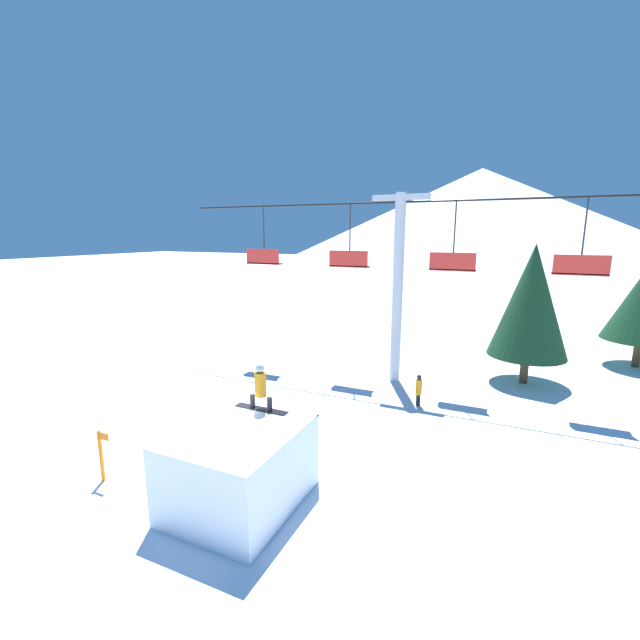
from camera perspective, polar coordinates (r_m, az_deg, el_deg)
The scene contains 8 objects.
ground_plane at distance 12.81m, azimuth -14.46°, elevation -19.50°, with size 220.00×220.00×0.00m, color white.
mountain_ridge at distance 86.18m, azimuth 20.45°, elevation 12.47°, with size 79.07×79.07×18.00m.
snow_ramp at distance 11.10m, azimuth -10.62°, elevation -18.70°, with size 2.69×3.27×1.95m.
snowboarder at distance 11.41m, azimuth -7.94°, elevation -8.87°, with size 1.52×0.31×1.27m.
chairlift at distance 18.71m, azimuth 10.36°, elevation 6.07°, with size 21.02×0.45×8.18m.
pine_tree_near at distance 20.41m, azimuth 26.31°, elevation 2.29°, with size 3.26×3.26×6.12m.
trail_marker at distance 13.22m, azimuth -27.14°, elevation -15.64°, with size 0.41×0.10×1.44m.
distant_skier at distance 16.99m, azimuth 13.02°, elevation -8.96°, with size 0.24×0.24×1.23m.
Camera 1 is at (7.18, -8.37, 6.53)m, focal length 24.00 mm.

